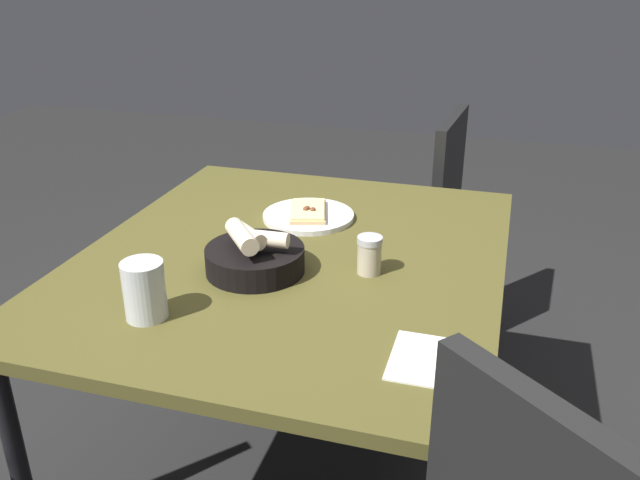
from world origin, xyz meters
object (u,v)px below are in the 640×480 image
(beer_glass, at_px, (145,293))
(pizza_plate, at_px, (308,215))
(chair_near, at_px, (414,214))
(bread_basket, at_px, (254,256))
(pepper_shaker, at_px, (369,257))
(dining_table, at_px, (293,276))

(beer_glass, bearing_deg, pizza_plate, 165.32)
(beer_glass, relative_size, chair_near, 0.13)
(pizza_plate, height_order, chair_near, chair_near)
(bread_basket, bearing_deg, pizza_plate, 176.25)
(pizza_plate, relative_size, beer_glass, 2.06)
(pepper_shaker, bearing_deg, chair_near, -177.58)
(dining_table, relative_size, chair_near, 1.29)
(beer_glass, distance_m, chair_near, 1.36)
(dining_table, height_order, beer_glass, beer_glass)
(dining_table, relative_size, beer_glass, 9.60)
(dining_table, bearing_deg, pizza_plate, -172.55)
(pizza_plate, xyz_separation_m, bread_basket, (0.34, -0.02, 0.03))
(beer_glass, height_order, chair_near, chair_near)
(pizza_plate, relative_size, bread_basket, 1.10)
(beer_glass, height_order, pepper_shaker, beer_glass)
(pepper_shaker, xyz_separation_m, chair_near, (-0.97, -0.04, -0.28))
(dining_table, distance_m, pepper_shaker, 0.23)
(dining_table, relative_size, pepper_shaker, 13.06)
(dining_table, height_order, bread_basket, bread_basket)
(pepper_shaker, bearing_deg, beer_glass, -50.45)
(bread_basket, relative_size, chair_near, 0.25)
(dining_table, xyz_separation_m, beer_glass, (0.36, -0.18, 0.11))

